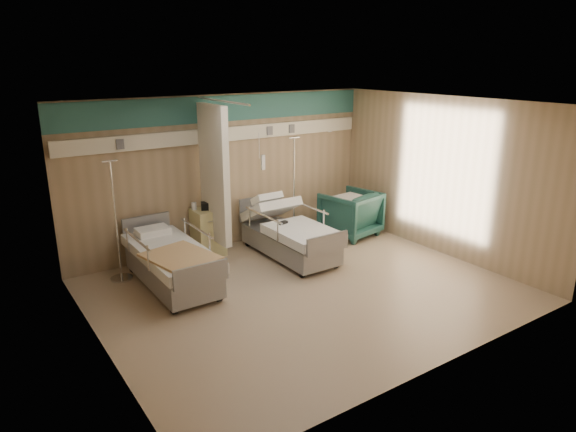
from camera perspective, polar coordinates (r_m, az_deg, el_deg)
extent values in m
cube|color=#9F866E|center=(7.94, 1.92, -8.26)|extent=(6.00, 5.00, 0.00)
cube|color=tan|center=(9.51, -6.93, 4.87)|extent=(6.00, 0.04, 2.80)
cube|color=tan|center=(5.73, 16.99, -4.14)|extent=(6.00, 0.04, 2.80)
cube|color=tan|center=(6.24, -20.85, -2.76)|extent=(0.04, 5.00, 2.80)
cube|color=tan|center=(9.48, 16.87, 4.21)|extent=(0.04, 5.00, 2.80)
cube|color=white|center=(7.19, 2.14, 12.32)|extent=(6.00, 5.00, 0.04)
cube|color=#2F6F6C|center=(9.32, -7.13, 11.77)|extent=(6.00, 0.04, 0.45)
cube|color=silver|center=(9.35, -6.94, 9.01)|extent=(5.88, 0.08, 0.25)
cylinder|color=silver|center=(8.30, -7.46, 12.56)|extent=(0.03, 1.80, 0.03)
cube|color=white|center=(8.79, -8.18, 4.54)|extent=(0.12, 0.90, 2.35)
cube|color=#DAD088|center=(9.28, -8.86, -1.78)|extent=(0.50, 0.48, 0.85)
imported|color=#1D4942|center=(10.24, 6.95, 0.26)|extent=(1.12, 1.15, 0.90)
cube|color=silver|center=(10.10, 6.88, 2.89)|extent=(0.69, 0.62, 0.07)
cylinder|color=silver|center=(10.13, 0.64, -2.40)|extent=(0.36, 0.36, 0.03)
cylinder|color=silver|center=(9.84, 0.66, 2.98)|extent=(0.03, 0.03, 1.99)
cylinder|color=silver|center=(9.65, 0.68, 8.70)|extent=(0.24, 0.03, 0.03)
cylinder|color=silver|center=(8.73, -17.99, -6.58)|extent=(0.35, 0.35, 0.03)
cylinder|color=silver|center=(8.41, -18.58, -0.65)|extent=(0.03, 0.03, 1.92)
cylinder|color=silver|center=(8.18, -19.21, 5.78)|extent=(0.23, 0.03, 0.03)
cube|color=black|center=(8.96, -0.60, -0.74)|extent=(0.20, 0.11, 0.04)
cube|color=tan|center=(7.62, -11.87, -4.43)|extent=(1.01, 1.17, 0.04)
cube|color=black|center=(9.13, -8.88, 1.12)|extent=(0.28, 0.24, 0.13)
cylinder|color=white|center=(9.16, -10.41, 1.09)|extent=(0.10, 0.10, 0.13)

